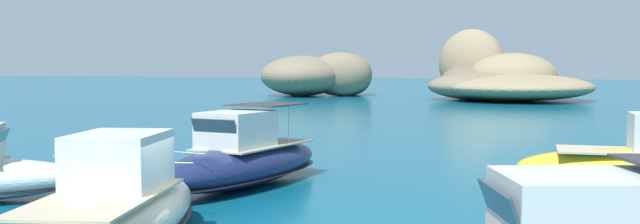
{
  "coord_description": "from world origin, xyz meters",
  "views": [
    {
      "loc": [
        8.72,
        -14.34,
        4.27
      ],
      "look_at": [
        -2.22,
        18.77,
        1.94
      ],
      "focal_mm": 40.37,
      "sensor_mm": 36.0,
      "label": 1
    }
  ],
  "objects": [
    {
      "name": "islet_large",
      "position": [
        1.8,
        74.85,
        2.33
      ],
      "size": [
        23.43,
        22.79,
        8.72
      ],
      "color": "#9E8966",
      "rests_on": "ground"
    },
    {
      "name": "islet_small",
      "position": [
        -22.35,
        77.69,
        2.66
      ],
      "size": [
        16.39,
        16.35,
        5.86
      ],
      "color": "#84755B",
      "rests_on": "ground"
    },
    {
      "name": "motorboat_navy",
      "position": [
        -1.65,
        8.48,
        0.89
      ],
      "size": [
        4.14,
        9.29,
        2.81
      ],
      "color": "navy",
      "rests_on": "ground"
    },
    {
      "name": "dinghy_tender",
      "position": [
        -9.56,
        9.71,
        0.22
      ],
      "size": [
        2.14,
        2.82,
        0.58
      ],
      "color": "yellow",
      "rests_on": "ground"
    },
    {
      "name": "motorboat_cream",
      "position": [
        -0.72,
        -0.6,
        0.9
      ],
      "size": [
        4.81,
        9.52,
        2.69
      ],
      "color": "beige",
      "rests_on": "ground"
    }
  ]
}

